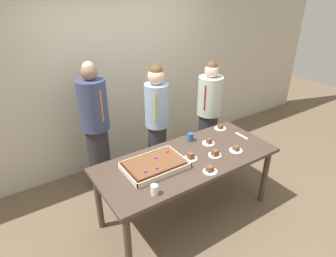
{
  "coord_description": "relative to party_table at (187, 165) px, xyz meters",
  "views": [
    {
      "loc": [
        -1.69,
        -2.16,
        2.58
      ],
      "look_at": [
        -0.16,
        0.15,
        1.14
      ],
      "focal_mm": 31.51,
      "sensor_mm": 36.0,
      "label": 1
    }
  ],
  "objects": [
    {
      "name": "cake_server_utensil",
      "position": [
        0.87,
        0.03,
        0.09
      ],
      "size": [
        0.03,
        0.2,
        0.01
      ],
      "primitive_type": "cube",
      "color": "silver",
      "rests_on": "party_table"
    },
    {
      "name": "sheet_cake",
      "position": [
        -0.4,
        0.04,
        0.12
      ],
      "size": [
        0.65,
        0.44,
        0.1
      ],
      "color": "beige",
      "rests_on": "party_table"
    },
    {
      "name": "plated_slice_near_right",
      "position": [
        0.4,
        0.11,
        0.11
      ],
      "size": [
        0.15,
        0.15,
        0.07
      ],
      "color": "white",
      "rests_on": "party_table"
    },
    {
      "name": "interior_back_panel",
      "position": [
        0.0,
        1.6,
        0.8
      ],
      "size": [
        8.0,
        0.12,
        3.0
      ],
      "primitive_type": "cube",
      "color": "beige",
      "rests_on": "ground_plane"
    },
    {
      "name": "person_green_shirt_behind",
      "position": [
        -0.63,
        1.1,
        0.19
      ],
      "size": [
        0.35,
        0.35,
        1.72
      ],
      "rotation": [
        0.0,
        0.0,
        -1.36
      ],
      "color": "#28282D",
      "rests_on": "ground_plane"
    },
    {
      "name": "plated_slice_far_left",
      "position": [
        0.28,
        -0.13,
        0.11
      ],
      "size": [
        0.15,
        0.15,
        0.07
      ],
      "color": "white",
      "rests_on": "party_table"
    },
    {
      "name": "party_table",
      "position": [
        0.0,
        0.0,
        0.0
      ],
      "size": [
        2.04,
        0.87,
        0.79
      ],
      "color": "#47382D",
      "rests_on": "ground_plane"
    },
    {
      "name": "person_serving_front",
      "position": [
        0.94,
        0.74,
        0.11
      ],
      "size": [
        0.34,
        0.34,
        1.58
      ],
      "rotation": [
        0.0,
        0.0,
        -2.66
      ],
      "color": "#28282D",
      "rests_on": "ground_plane"
    },
    {
      "name": "ground_plane",
      "position": [
        0.0,
        0.0,
        -0.7
      ],
      "size": [
        12.0,
        12.0,
        0.0
      ],
      "primitive_type": "plane",
      "color": "brown"
    },
    {
      "name": "person_striped_tie_right",
      "position": [
        0.11,
        0.82,
        0.16
      ],
      "size": [
        0.31,
        0.31,
        1.63
      ],
      "rotation": [
        0.0,
        0.0,
        -2.15
      ],
      "color": "#28282D",
      "rests_on": "ground_plane"
    },
    {
      "name": "plated_slice_center_back",
      "position": [
        0.02,
        -0.03,
        0.11
      ],
      "size": [
        0.15,
        0.15,
        0.08
      ],
      "color": "white",
      "rests_on": "party_table"
    },
    {
      "name": "plated_slice_center_front",
      "position": [
        0.55,
        -0.19,
        0.11
      ],
      "size": [
        0.15,
        0.15,
        0.06
      ],
      "color": "white",
      "rests_on": "party_table"
    },
    {
      "name": "drink_cup_middle",
      "position": [
        0.27,
        0.3,
        0.14
      ],
      "size": [
        0.07,
        0.07,
        0.1
      ],
      "primitive_type": "cylinder",
      "color": "#2D5199",
      "rests_on": "party_table"
    },
    {
      "name": "plated_slice_near_left",
      "position": [
        0.04,
        -0.33,
        0.11
      ],
      "size": [
        0.15,
        0.15,
        0.07
      ],
      "color": "white",
      "rests_on": "party_table"
    },
    {
      "name": "drink_cup_nearest",
      "position": [
        -0.62,
        -0.32,
        0.14
      ],
      "size": [
        0.07,
        0.07,
        0.1
      ],
      "primitive_type": "cylinder",
      "color": "white",
      "rests_on": "party_table"
    },
    {
      "name": "plated_slice_far_right",
      "position": [
        0.78,
        0.32,
        0.11
      ],
      "size": [
        0.15,
        0.15,
        0.06
      ],
      "color": "white",
      "rests_on": "party_table"
    }
  ]
}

